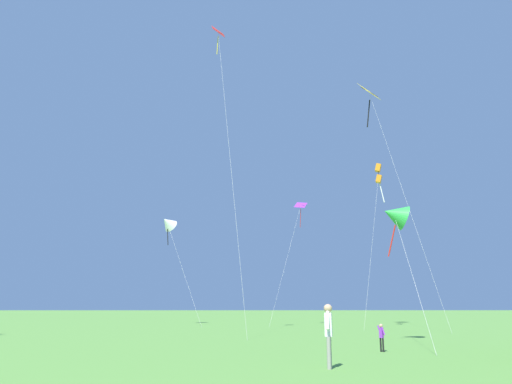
# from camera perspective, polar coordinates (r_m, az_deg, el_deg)

# --- Properties ---
(kite_yellow_diamond) EXTENTS (3.14, 9.84, 20.96)m
(kite_yellow_diamond) POSITION_cam_1_polar(r_m,az_deg,el_deg) (45.49, 12.96, 10.07)
(kite_yellow_diamond) COLOR yellow
(kite_yellow_diamond) RESTS_ON ground_plane
(kite_white_distant) EXTENTS (4.96, 5.98, 10.29)m
(kite_white_distant) POSITION_cam_1_polar(r_m,az_deg,el_deg) (48.08, -10.09, -3.49)
(kite_white_distant) COLOR white
(kite_white_distant) RESTS_ON ground_plane
(kite_red_high) EXTENTS (2.69, 6.98, 21.54)m
(kite_red_high) POSITION_cam_1_polar(r_m,az_deg,el_deg) (36.62, -4.20, 15.98)
(kite_red_high) COLOR red
(kite_red_high) RESTS_ON ground_plane
(kite_orange_box) EXTENTS (3.13, 4.40, 13.49)m
(kite_orange_box) POSITION_cam_1_polar(r_m,az_deg,el_deg) (43.37, 13.88, 1.95)
(kite_orange_box) COLOR orange
(kite_orange_box) RESTS_ON ground_plane
(kite_purple_streamer) EXTENTS (3.93, 5.14, 11.35)m
(kite_purple_streamer) POSITION_cam_1_polar(r_m,az_deg,el_deg) (46.83, 5.00, -2.33)
(kite_purple_streamer) COLOR purple
(kite_purple_streamer) RESTS_ON ground_plane
(kite_green_small) EXTENTS (1.55, 7.17, 6.96)m
(kite_green_small) POSITION_cam_1_polar(r_m,az_deg,el_deg) (25.98, 15.61, -2.54)
(kite_green_small) COLOR green
(kite_green_small) RESTS_ON ground_plane
(person_with_spool) EXTENTS (0.24, 0.56, 1.74)m
(person_with_spool) POSITION_cam_1_polar(r_m,az_deg,el_deg) (14.50, 8.32, -15.33)
(person_with_spool) COLOR gray
(person_with_spool) RESTS_ON ground_plane
(person_child_small) EXTENTS (0.26, 0.28, 1.02)m
(person_child_small) POSITION_cam_1_polar(r_m,az_deg,el_deg) (20.11, 14.18, -15.61)
(person_child_small) COLOR black
(person_child_small) RESTS_ON ground_plane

